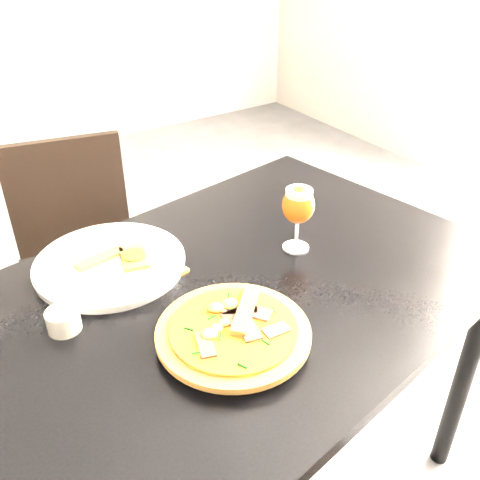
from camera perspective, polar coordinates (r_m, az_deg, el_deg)
dining_table at (r=1.21m, az=-0.68°, el=-8.29°), size 1.31×0.98×0.75m
chair_far at (r=1.81m, az=-16.58°, el=-2.20°), size 0.46×0.46×0.84m
plate_main at (r=1.03m, az=-0.28°, el=-9.78°), size 0.31×0.31×0.01m
pizza at (r=1.00m, az=-0.72°, el=-9.61°), size 0.29×0.29×0.03m
plate_second at (r=1.24m, az=-13.68°, el=-2.46°), size 0.41×0.41×0.02m
crust_scraps at (r=1.23m, az=-12.41°, el=-1.84°), size 0.16×0.11×0.01m
loose_crust at (r=1.18m, az=-7.52°, el=-3.98°), size 0.10×0.04×0.01m
sauce_cup at (r=1.08m, az=-18.34°, el=-8.06°), size 0.06×0.06×0.04m
beer_glass at (r=1.22m, az=6.24°, el=3.65°), size 0.08×0.08×0.16m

